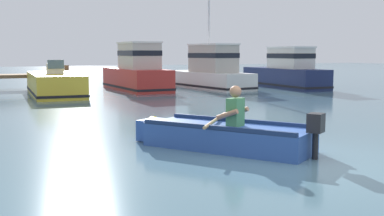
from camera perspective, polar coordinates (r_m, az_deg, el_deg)
name	(u,v)px	position (r m, az deg, el deg)	size (l,w,h in m)	color
ground_plane	(295,162)	(8.06, 12.17, -6.32)	(120.00, 120.00, 0.00)	slate
rowboat_with_person	(224,135)	(8.95, 3.89, -3.27)	(2.59, 3.39, 1.19)	#2D519E
moored_boat_yellow	(55,85)	(21.21, -16.07, 2.70)	(2.30, 6.01, 1.50)	gold
moored_boat_red	(137,72)	(23.05, -6.57, 4.23)	(1.83, 5.42, 2.30)	#B72D28
moored_boat_white	(209,72)	(24.39, 2.07, 4.33)	(2.32, 6.28, 4.56)	white
moored_boat_navy	(286,72)	(25.13, 11.12, 4.19)	(1.95, 6.02, 2.10)	#19234C
mooring_buoy	(153,124)	(10.78, -4.63, -1.95)	(0.37, 0.37, 0.37)	yellow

